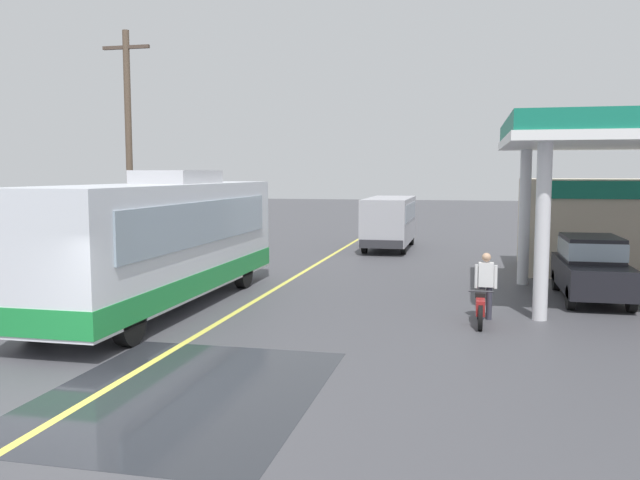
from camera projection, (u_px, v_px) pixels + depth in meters
name	position (u px, v px, depth m)	size (l,w,h in m)	color
ground	(336.00, 253.00, 30.09)	(120.00, 120.00, 0.00)	#424247
lane_divider_stripe	(311.00, 268.00, 25.24)	(0.16, 50.00, 0.01)	#D8CC4C
wet_puddle_patch	(183.00, 393.00, 10.90)	(4.40, 5.83, 0.01)	#26282D
coach_bus_main	(163.00, 244.00, 17.72)	(2.60, 11.04, 3.69)	silver
gas_station_roadside	(637.00, 203.00, 21.93)	(9.10, 11.95, 5.10)	#147259
car_at_pump	(591.00, 265.00, 18.80)	(1.70, 4.20, 1.82)	black
minibus_opposing_lane	(389.00, 218.00, 31.43)	(2.04, 6.13, 2.44)	#A5A5AD
motorcycle_parked_forecourt	(480.00, 306.00, 15.77)	(0.55, 1.80, 0.92)	black
pedestrian_near_pump	(486.00, 282.00, 16.27)	(0.55, 0.22, 1.66)	#33333F
utility_pole_roadside	(129.00, 148.00, 23.99)	(1.80, 0.24, 8.70)	brown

